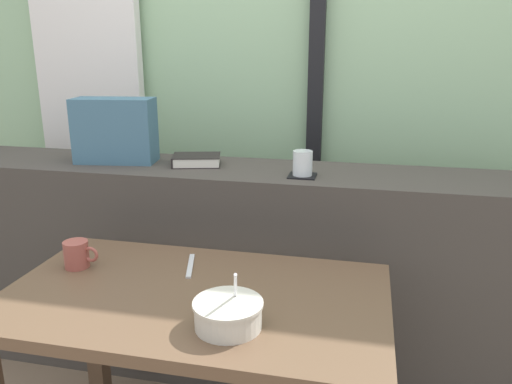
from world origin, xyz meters
The scene contains 12 objects.
outdoor_backdrop centered at (0.00, 1.15, 1.40)m, with size 4.80×0.08×2.80m, color #9EC699.
curtain_left_panel centered at (-0.97, 1.05, 1.25)m, with size 0.56×0.06×2.50m, color white.
window_divider_post centered at (0.18, 1.08, 1.30)m, with size 0.07×0.05×2.60m, color black.
dark_console_ledge centered at (0.00, 0.55, 0.44)m, with size 2.80×0.39×0.89m, color #423D38.
breakfast_table centered at (-0.02, -0.10, 0.57)m, with size 1.08×0.63×0.68m.
coaster_square centered at (0.20, 0.48, 0.89)m, with size 0.10×0.10×0.01m, color black.
juice_glass centered at (0.20, 0.48, 0.93)m, with size 0.07×0.07×0.09m.
closed_book centered at (-0.24, 0.57, 0.91)m, with size 0.22×0.18×0.04m.
throw_pillow centered at (-0.58, 0.55, 1.02)m, with size 0.32×0.14×0.26m, color #426B84.
soup_bowl centered at (0.12, -0.25, 0.72)m, with size 0.17×0.17×0.16m.
fork_utensil centered at (-0.09, 0.07, 0.69)m, with size 0.02×0.17×0.01m, color silver.
ceramic_mug centered at (-0.44, -0.01, 0.72)m, with size 0.11×0.08×0.08m.
Camera 1 is at (0.42, -1.30, 1.35)m, focal length 35.28 mm.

